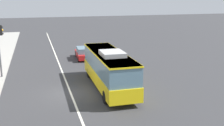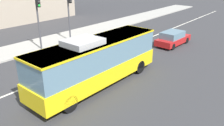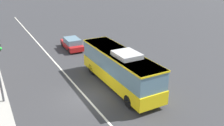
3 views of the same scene
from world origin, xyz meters
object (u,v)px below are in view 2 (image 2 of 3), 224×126
transit_bus (97,60)px  sedan_red (173,38)px  traffic_light_near_corner (38,14)px  traffic_light_mid_block (69,9)px

transit_bus → sedan_red: 11.64m
transit_bus → sedan_red: size_ratio=2.19×
sedan_red → traffic_light_near_corner: bearing=139.8°
sedan_red → traffic_light_near_corner: (-9.71, 9.00, 2.84)m
sedan_red → traffic_light_mid_block: traffic_light_mid_block is taller
transit_bus → traffic_light_near_corner: size_ratio=1.93×
traffic_light_near_corner → traffic_light_mid_block: 3.73m
transit_bus → traffic_light_near_corner: (1.88, 9.09, 1.75)m
sedan_red → traffic_light_mid_block: (-5.98, 9.00, 2.84)m
transit_bus → traffic_light_mid_block: size_ratio=1.93×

